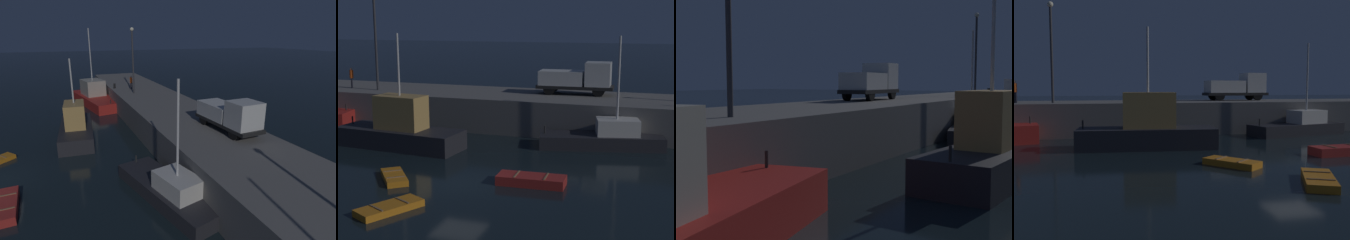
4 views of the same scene
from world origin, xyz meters
The scene contains 10 objects.
ground_plane centered at (0.00, 0.00, 0.00)m, with size 320.00×320.00×0.00m, color black.
pier_quay centered at (0.00, 14.40, 1.26)m, with size 62.16×7.05×2.51m.
fishing_boat_blue centered at (5.91, 9.74, 0.67)m, with size 8.18×4.18×7.12m.
fishing_boat_orange centered at (-6.54, 5.62, 1.11)m, with size 8.47×3.48×7.27m.
dinghy_orange_near centered at (-1.28, -4.38, 0.15)m, with size 2.28×3.11×0.35m.
rowboat_white_mid centered at (3.51, 1.01, 0.24)m, with size 3.46×1.45×0.52m.
dinghy_red_small centered at (-3.37, -0.50, 0.15)m, with size 2.49×2.72×0.34m.
lamp_post_west centered at (-12.77, 12.88, 6.93)m, with size 0.44×0.44×7.51m.
utility_truck centered at (2.99, 15.60, 3.73)m, with size 5.83×2.27×2.47m.
dockworker centered at (-15.51, 13.28, 3.48)m, with size 0.43×0.43×1.70m.
Camera 4 is at (-9.44, -17.08, 3.66)m, focal length 40.48 mm.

